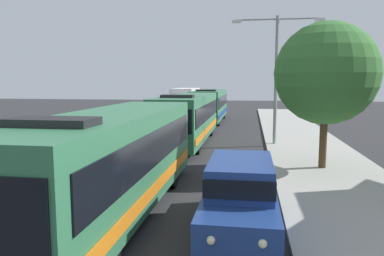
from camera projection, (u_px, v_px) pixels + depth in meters
name	position (u px, v px, depth m)	size (l,w,h in m)	color
bus_lead	(114.00, 159.00, 10.85)	(2.58, 11.08, 3.21)	#33724C
bus_second_in_line	(188.00, 117.00, 23.72)	(2.58, 11.68, 3.21)	#33724C
bus_middle	(210.00, 104.00, 36.47)	(2.58, 11.55, 3.21)	#33724C
white_suv	(240.00, 193.00, 9.72)	(1.86, 4.94, 1.90)	navy
box_truck_oncoming	(184.00, 102.00, 40.89)	(2.35, 8.06, 3.15)	#B7B7BC
streetlamp_mid	(276.00, 66.00, 22.21)	(5.32, 0.28, 7.62)	gray
roadside_tree	(326.00, 74.00, 15.94)	(4.41, 4.41, 6.33)	#4C3823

